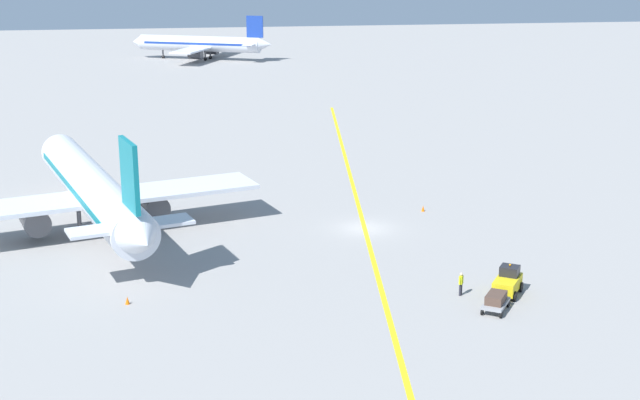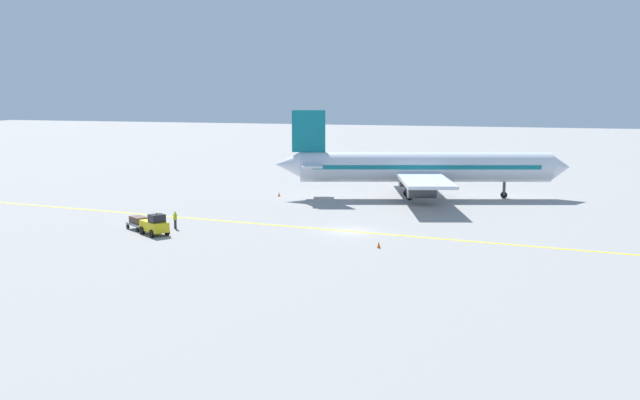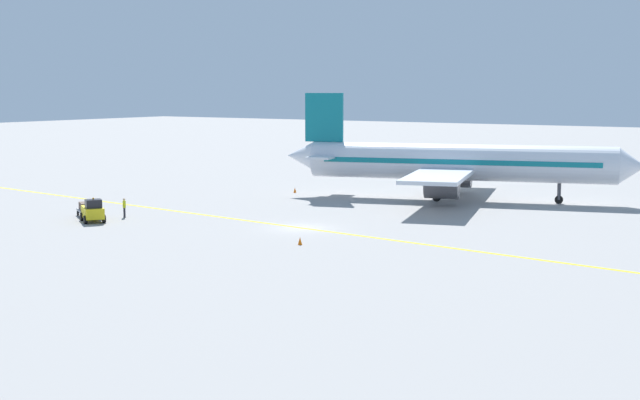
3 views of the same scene
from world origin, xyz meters
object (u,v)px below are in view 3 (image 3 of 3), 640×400
(airplane_at_gate, at_px, (455,163))
(baggage_cart_trailing, at_px, (87,208))
(baggage_tug_white, at_px, (93,211))
(traffic_cone_near_nose, at_px, (295,190))
(ground_crew_worker, at_px, (124,207))
(traffic_cone_mid_apron, at_px, (300,241))

(airplane_at_gate, height_order, baggage_cart_trailing, airplane_at_gate)
(baggage_tug_white, bearing_deg, traffic_cone_near_nose, 174.88)
(ground_crew_worker, bearing_deg, traffic_cone_mid_apron, 81.88)
(airplane_at_gate, bearing_deg, baggage_cart_trailing, -38.28)
(airplane_at_gate, distance_m, ground_crew_worker, 32.74)
(airplane_at_gate, height_order, traffic_cone_mid_apron, airplane_at_gate)
(airplane_at_gate, xyz_separation_m, traffic_cone_near_nose, (3.46, -16.98, -3.43))
(ground_crew_worker, bearing_deg, baggage_tug_white, -5.54)
(traffic_cone_near_nose, bearing_deg, airplane_at_gate, 101.53)
(traffic_cone_near_nose, distance_m, traffic_cone_mid_apron, 31.74)
(airplane_at_gate, bearing_deg, traffic_cone_near_nose, -78.47)
(baggage_tug_white, distance_m, traffic_cone_near_nose, 26.46)
(traffic_cone_near_nose, relative_size, traffic_cone_mid_apron, 1.00)
(airplane_at_gate, bearing_deg, traffic_cone_mid_apron, 2.54)
(traffic_cone_near_nose, xyz_separation_m, traffic_cone_mid_apron, (25.94, 18.28, 0.00))
(baggage_cart_trailing, height_order, traffic_cone_near_nose, baggage_cart_trailing)
(ground_crew_worker, relative_size, traffic_cone_near_nose, 3.05)
(airplane_at_gate, xyz_separation_m, baggage_cart_trailing, (27.97, -22.07, -2.95))
(baggage_tug_white, relative_size, traffic_cone_near_nose, 6.05)
(airplane_at_gate, relative_size, traffic_cone_near_nose, 63.36)
(traffic_cone_mid_apron, bearing_deg, ground_crew_worker, -98.12)
(baggage_cart_trailing, bearing_deg, traffic_cone_near_nose, 168.25)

